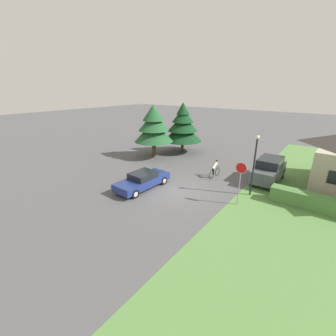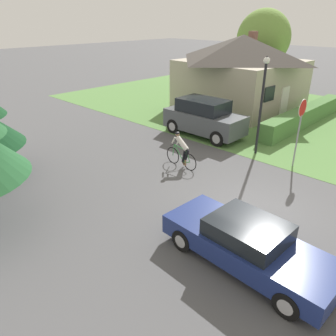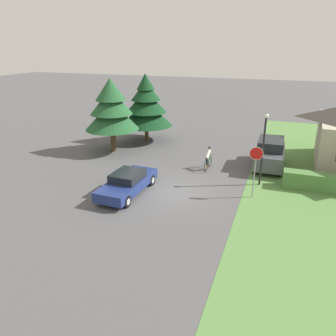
% 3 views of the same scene
% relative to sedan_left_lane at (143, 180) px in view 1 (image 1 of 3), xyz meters
% --- Properties ---
extents(ground_plane, '(140.00, 140.00, 0.00)m').
position_rel_sedan_left_lane_xyz_m(ground_plane, '(2.56, 1.13, -0.65)').
color(ground_plane, '#515154').
extents(sedan_left_lane, '(1.98, 4.75, 1.30)m').
position_rel_sedan_left_lane_xyz_m(sedan_left_lane, '(0.00, 0.00, 0.00)').
color(sedan_left_lane, navy).
rests_on(sedan_left_lane, ground).
extents(cyclist, '(0.44, 1.83, 1.58)m').
position_rel_sedan_left_lane_xyz_m(cyclist, '(3.52, 5.47, 0.10)').
color(cyclist, black).
rests_on(cyclist, ground).
extents(parked_suv_right, '(2.01, 4.51, 2.03)m').
position_rel_sedan_left_lane_xyz_m(parked_suv_right, '(7.53, 7.38, 0.36)').
color(parked_suv_right, '#4C5156').
rests_on(parked_suv_right, ground).
extents(stop_sign, '(0.74, 0.07, 3.02)m').
position_rel_sedan_left_lane_xyz_m(stop_sign, '(6.99, 1.88, 1.50)').
color(stop_sign, gray).
rests_on(stop_sign, ground).
extents(street_lamp, '(0.29, 0.29, 4.55)m').
position_rel_sedan_left_lane_xyz_m(street_lamp, '(7.20, 3.87, 2.18)').
color(street_lamp, black).
rests_on(street_lamp, ground).
extents(conifer_tall_near, '(4.26, 4.26, 5.84)m').
position_rel_sedan_left_lane_xyz_m(conifer_tall_near, '(-4.71, 6.94, 2.91)').
color(conifer_tall_near, '#4C3823').
rests_on(conifer_tall_near, ground).
extents(conifer_tall_far, '(4.61, 4.61, 5.95)m').
position_rel_sedan_left_lane_xyz_m(conifer_tall_far, '(-3.40, 10.76, 2.53)').
color(conifer_tall_far, '#4C3823').
rests_on(conifer_tall_far, ground).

